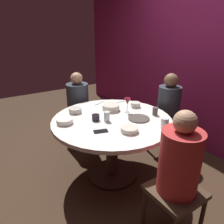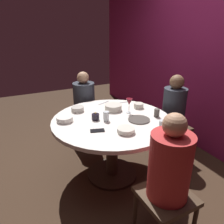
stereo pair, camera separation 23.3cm
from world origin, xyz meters
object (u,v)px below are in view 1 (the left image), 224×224
Objects in this scene: candle_holder at (96,117)px; dining_table at (112,131)px; seated_diner_back at (168,106)px; bowl_rice_portion at (65,121)px; bowl_salad_center at (129,129)px; bowl_sauce_side at (75,110)px; cell_phone at (101,131)px; bowl_serving_large at (111,107)px; dinner_plate at (139,118)px; cup_by_left_diner at (165,123)px; wine_glass at (127,102)px; seated_diner_right at (179,164)px; cup_by_right_diner at (155,111)px; bowl_small_white at (135,105)px; cup_near_candle at (107,116)px; seated_diner_left at (78,101)px.

dining_table is at bearing 71.12° from candle_holder.
seated_diner_back is 6.56× the size of bowl_rice_portion.
bowl_salad_center is 0.78m from bowl_sauce_side.
bowl_serving_large reaches higher than cell_phone.
dinner_plate is 0.33m from bowl_salad_center.
cup_by_left_diner is at bearing 49.76° from bowl_rice_portion.
cell_phone is at bearing -63.02° from wine_glass.
seated_diner_right is at bearing 46.48° from seated_diner_back.
bowl_sauce_side is at bearing -145.27° from dining_table.
wine_glass is at bearing 145.49° from bowl_salad_center.
seated_diner_back is at bearing 82.89° from bowl_rice_portion.
bowl_rice_portion is at bearing -45.23° from bowl_sauce_side.
seated_diner_right is 10.17× the size of cup_by_left_diner.
cup_by_right_diner is at bearing 52.72° from bowl_sauce_side.
cup_by_left_diner is at bearing 80.43° from cell_phone.
bowl_small_white is at bearing 113.37° from wine_glass.
candle_holder reaches higher than bowl_sauce_side.
candle_holder is (-0.06, -0.17, 0.19)m from dining_table.
bowl_salad_center is 1.42× the size of bowl_small_white.
seated_diner_back is 12.96× the size of candle_holder.
cup_by_left_diner is at bearing 40.73° from candle_holder.
dinner_plate is (0.23, 0.42, -0.03)m from candle_holder.
bowl_sauce_side is 0.45m from cup_near_candle.
wine_glass is 0.85× the size of bowl_serving_large.
seated_diner_right is at bearing 0.00° from dining_table.
candle_holder is 0.33m from bowl_rice_portion.
wine_glass reaches higher than cell_phone.
seated_diner_right is at bearing -33.68° from cup_by_left_diner.
cup_by_right_diner is (0.18, -0.42, 0.09)m from seated_diner_back.
seated_diner_back is at bearing 91.23° from cup_near_candle.
bowl_serving_large is at bearing -163.88° from dinner_plate.
cup_near_candle reaches higher than bowl_sauce_side.
bowl_serving_large is (-0.16, 0.30, 0.00)m from candle_holder.
seated_diner_back reaches higher than cup_by_right_diner.
bowl_serving_large is (-0.39, -0.11, 0.03)m from dinner_plate.
cup_by_left_diner is at bearing 10.47° from dinner_plate.
bowl_small_white is at bearing 76.86° from bowl_serving_large.
cup_by_left_diner reaches higher than cup_near_candle.
cup_by_right_diner is at bearing 74.11° from cup_near_candle.
wine_glass is 0.74× the size of dinner_plate.
candle_holder is (-1.01, -0.17, 0.07)m from seated_diner_right.
dinner_plate is 2.58× the size of cup_by_right_diner.
bowl_serving_large is (-0.16, -0.13, -0.09)m from wine_glass.
seated_diner_left is at bearing 175.02° from cup_near_candle.
cup_by_right_diner is (-0.02, 0.74, 0.04)m from cell_phone.
bowl_sauce_side is at bearing -137.45° from dinner_plate.
bowl_small_white is at bearing 147.01° from dinner_plate.
seated_diner_left is 1.19m from cup_by_right_diner.
dining_table is at bearing 175.26° from bowl_salad_center.
bowl_serving_large is (0.68, 0.13, 0.10)m from seated_diner_left.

